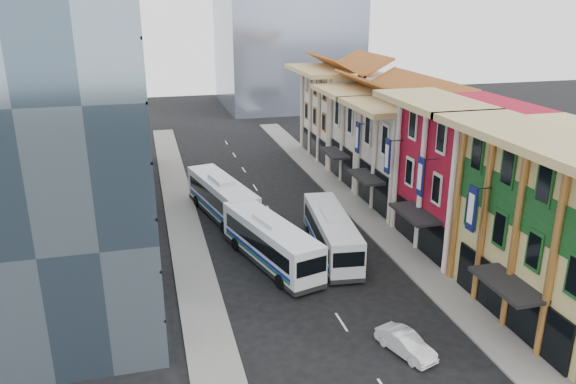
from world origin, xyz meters
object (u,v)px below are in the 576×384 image
object	(u,v)px
office_tower	(50,74)
sedan_right	(406,343)
bus_left_far	(222,197)
bus_right	(332,233)
shophouse_tan	(574,232)
bus_left_near	(271,241)

from	to	relation	value
office_tower	sedan_right	xyz separation A→B (m)	(19.49, -15.09, -14.35)
bus_left_far	sedan_right	world-z (taller)	bus_left_far
bus_right	shophouse_tan	bearing A→B (deg)	-42.36
sedan_right	bus_right	bearing A→B (deg)	69.71
shophouse_tan	bus_left_far	xyz separation A→B (m)	(-18.70, 23.44, -4.04)
office_tower	bus_left_near	distance (m)	19.59
bus_left_near	bus_right	size ratio (longest dim) A/B	1.04
bus_left_far	sedan_right	xyz separation A→B (m)	(7.18, -24.53, -1.31)
shophouse_tan	sedan_right	distance (m)	12.74
bus_left_far	bus_right	world-z (taller)	bus_left_far
shophouse_tan	bus_right	world-z (taller)	shophouse_tan
office_tower	sedan_right	distance (m)	28.52
office_tower	bus_left_far	bearing A→B (deg)	37.48
bus_left_near	sedan_right	bearing A→B (deg)	-85.23
bus_left_near	office_tower	bearing A→B (deg)	158.26
shophouse_tan	office_tower	bearing A→B (deg)	155.70
bus_left_far	bus_right	bearing A→B (deg)	-67.55
bus_right	sedan_right	distance (m)	14.09
office_tower	sedan_right	size ratio (longest dim) A/B	7.61
bus_left_far	sedan_right	distance (m)	25.59
office_tower	bus_right	size ratio (longest dim) A/B	2.62
bus_right	sedan_right	bearing A→B (deg)	-84.29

